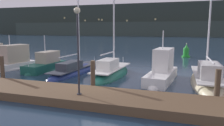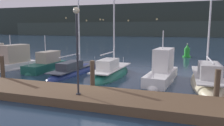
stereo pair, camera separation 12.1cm
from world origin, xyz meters
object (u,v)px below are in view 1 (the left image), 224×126
motorboat_berth_2 (11,64)px  sailboat_berth_5 (111,75)px  sailboat_berth_4 (76,71)px  sailboat_berth_7 (207,82)px  motorboat_berth_3 (46,67)px  motorboat_berth_6 (162,75)px  dock_lamppost (78,38)px  channel_buoy (186,52)px

motorboat_berth_2 → sailboat_berth_5: 10.17m
sailboat_berth_4 → sailboat_berth_7: size_ratio=1.10×
motorboat_berth_3 → motorboat_berth_6: 10.52m
motorboat_berth_2 → sailboat_berth_7: 17.21m
sailboat_berth_7 → sailboat_berth_5: bearing=176.2°
sailboat_berth_5 → dock_lamppost: (0.39, -6.51, 3.22)m
motorboat_berth_3 → sailboat_berth_7: bearing=-4.3°
sailboat_berth_4 → sailboat_berth_7: sailboat_berth_4 is taller
dock_lamppost → sailboat_berth_4: bearing=118.7°
motorboat_berth_6 → sailboat_berth_4: bearing=174.4°
motorboat_berth_3 → sailboat_berth_7: (13.53, -1.01, -0.15)m
sailboat_berth_5 → sailboat_berth_7: (7.03, -0.47, 0.02)m
motorboat_berth_3 → dock_lamppost: 10.31m
channel_buoy → dock_lamppost: dock_lamppost is taller
channel_buoy → sailboat_berth_4: bearing=-123.6°
motorboat_berth_3 → sailboat_berth_4: bearing=-1.6°
motorboat_berth_3 → channel_buoy: 18.55m
motorboat_berth_3 → dock_lamppost: dock_lamppost is taller
motorboat_berth_3 → sailboat_berth_7: size_ratio=0.45×
motorboat_berth_3 → motorboat_berth_6: (10.49, -0.81, 0.11)m
sailboat_berth_5 → motorboat_berth_6: sailboat_berth_5 is taller
motorboat_berth_2 → sailboat_berth_4: 6.74m
motorboat_berth_2 → motorboat_berth_6: motorboat_berth_6 is taller
motorboat_berth_2 → sailboat_berth_5: (10.16, -0.32, -0.31)m
sailboat_berth_4 → sailboat_berth_7: bearing=-5.1°
dock_lamppost → sailboat_berth_7: bearing=42.3°
sailboat_berth_7 → channel_buoy: sailboat_berth_7 is taller
dock_lamppost → sailboat_berth_5: bearing=93.4°
motorboat_berth_3 → dock_lamppost: bearing=-45.6°
motorboat_berth_2 → sailboat_berth_5: bearing=-1.8°
motorboat_berth_2 → sailboat_berth_7: sailboat_berth_7 is taller
motorboat_berth_2 → sailboat_berth_7: bearing=-2.6°
motorboat_berth_3 → motorboat_berth_6: bearing=-4.4°
motorboat_berth_2 → motorboat_berth_6: bearing=-2.4°
sailboat_berth_7 → dock_lamppost: size_ratio=2.53×
sailboat_berth_5 → sailboat_berth_7: size_ratio=0.77×
sailboat_berth_5 → sailboat_berth_7: bearing=-3.8°
sailboat_berth_7 → dock_lamppost: bearing=-137.7°
sailboat_berth_7 → motorboat_berth_6: bearing=176.3°
motorboat_berth_3 → sailboat_berth_5: sailboat_berth_5 is taller
motorboat_berth_2 → sailboat_berth_5: sailboat_berth_5 is taller
motorboat_berth_6 → sailboat_berth_7: sailboat_berth_7 is taller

